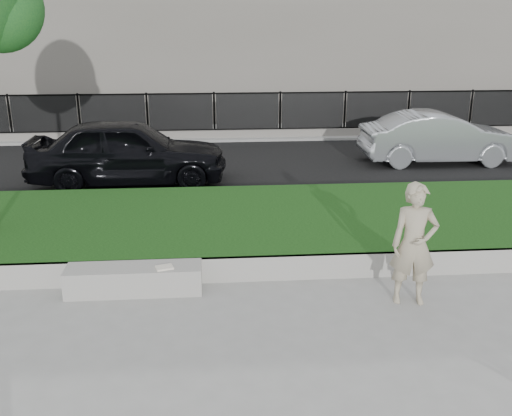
{
  "coord_description": "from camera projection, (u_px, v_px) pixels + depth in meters",
  "views": [
    {
      "loc": [
        -0.72,
        -6.99,
        3.84
      ],
      "look_at": [
        -0.07,
        1.2,
        1.14
      ],
      "focal_mm": 40.0,
      "sensor_mm": 36.0,
      "label": 1
    }
  ],
  "objects": [
    {
      "name": "grass_bank",
      "position": [
        252.0,
        225.0,
        10.65
      ],
      "size": [
        34.0,
        4.0,
        0.4
      ],
      "primitive_type": "cube",
      "color": "black",
      "rests_on": "ground"
    },
    {
      "name": "car_dark",
      "position": [
        128.0,
        151.0,
        13.76
      ],
      "size": [
        4.73,
        1.95,
        1.6
      ],
      "primitive_type": "imported",
      "rotation": [
        0.0,
        0.0,
        1.58
      ],
      "color": "black",
      "rests_on": "street"
    },
    {
      "name": "car_silver",
      "position": [
        440.0,
        138.0,
        15.83
      ],
      "size": [
        4.32,
        1.56,
        1.42
      ],
      "primitive_type": "imported",
      "rotation": [
        0.0,
        0.0,
        1.56
      ],
      "color": "#9DA2A6",
      "rests_on": "street"
    },
    {
      "name": "stone_bench",
      "position": [
        134.0,
        279.0,
        8.42
      ],
      "size": [
        1.99,
        0.5,
        0.41
      ],
      "primitive_type": "cube",
      "color": "gray",
      "rests_on": "ground"
    },
    {
      "name": "man",
      "position": [
        414.0,
        244.0,
        7.92
      ],
      "size": [
        0.69,
        0.5,
        1.76
      ],
      "primitive_type": "imported",
      "rotation": [
        0.0,
        0.0,
        -0.14
      ],
      "color": "tan",
      "rests_on": "ground"
    },
    {
      "name": "street",
      "position": [
        238.0,
        164.0,
        15.91
      ],
      "size": [
        34.0,
        7.0,
        0.04
      ],
      "primitive_type": "cube",
      "color": "black",
      "rests_on": "ground"
    },
    {
      "name": "grass_kerb",
      "position": [
        261.0,
        269.0,
        8.79
      ],
      "size": [
        34.0,
        0.08,
        0.4
      ],
      "primitive_type": "cube",
      "color": "gray",
      "rests_on": "ground"
    },
    {
      "name": "ground",
      "position": [
        268.0,
        313.0,
        7.87
      ],
      "size": [
        90.0,
        90.0,
        0.0
      ],
      "primitive_type": "plane",
      "color": "gray",
      "rests_on": "ground"
    },
    {
      "name": "iron_fence",
      "position": [
        232.0,
        124.0,
        19.07
      ],
      "size": [
        32.0,
        0.3,
        1.5
      ],
      "color": "slate",
      "rests_on": "far_pavement"
    },
    {
      "name": "far_pavement",
      "position": [
        232.0,
        133.0,
        20.16
      ],
      "size": [
        34.0,
        3.0,
        0.12
      ],
      "primitive_type": "cube",
      "color": "gray",
      "rests_on": "ground"
    },
    {
      "name": "book",
      "position": [
        164.0,
        267.0,
        8.3
      ],
      "size": [
        0.28,
        0.24,
        0.03
      ],
      "primitive_type": "cube",
      "rotation": [
        0.0,
        0.0,
        0.29
      ],
      "color": "white",
      "rests_on": "stone_bench"
    }
  ]
}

